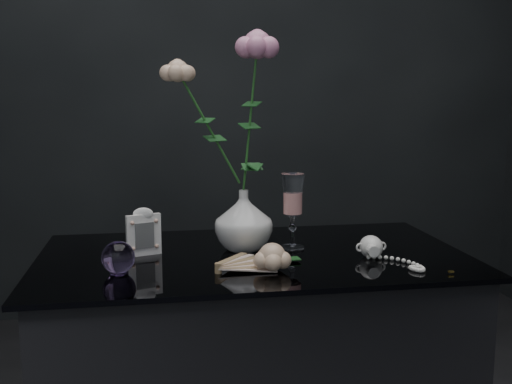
{
  "coord_description": "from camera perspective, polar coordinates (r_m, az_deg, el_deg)",
  "views": [
    {
      "loc": [
        -0.23,
        -1.37,
        1.15
      ],
      "look_at": [
        0.0,
        0.03,
        0.92
      ],
      "focal_mm": 42.0,
      "sensor_mm": 36.0,
      "label": 1
    }
  ],
  "objects": [
    {
      "name": "loose_rose",
      "position": [
        1.35,
        1.55,
        -6.2
      ],
      "size": [
        0.21,
        0.23,
        0.06
      ],
      "primitive_type": null,
      "rotation": [
        0.0,
        0.0,
        -0.42
      ],
      "color": "#D8AF8B",
      "rests_on": "table"
    },
    {
      "name": "paperweight",
      "position": [
        1.36,
        -12.99,
        -6.1
      ],
      "size": [
        0.08,
        0.08,
        0.07
      ],
      "primitive_type": null,
      "rotation": [
        0.0,
        0.0,
        0.1
      ],
      "color": "#A37DCB",
      "rests_on": "table"
    },
    {
      "name": "vase",
      "position": [
        1.52,
        -1.18,
        -2.7
      ],
      "size": [
        0.16,
        0.16,
        0.15
      ],
      "primitive_type": "imported",
      "rotation": [
        0.0,
        0.0,
        0.05
      ],
      "color": "silver",
      "rests_on": "table"
    },
    {
      "name": "paper_fan",
      "position": [
        1.34,
        -3.62,
        -7.15
      ],
      "size": [
        0.31,
        0.28,
        0.03
      ],
      "primitive_type": null,
      "rotation": [
        0.0,
        0.0,
        0.31
      ],
      "color": "beige",
      "rests_on": "table"
    },
    {
      "name": "picture_frame",
      "position": [
        1.49,
        -10.65,
        -3.73
      ],
      "size": [
        0.11,
        0.09,
        0.12
      ],
      "primitive_type": null,
      "rotation": [
        0.0,
        0.0,
        0.31
      ],
      "color": "white",
      "rests_on": "table"
    },
    {
      "name": "roses",
      "position": [
        1.47,
        -2.51,
        7.86
      ],
      "size": [
        0.28,
        0.12,
        0.45
      ],
      "color": "#DEB290",
      "rests_on": "vase"
    },
    {
      "name": "wine_glass",
      "position": [
        1.53,
        3.51,
        -1.87
      ],
      "size": [
        0.07,
        0.07,
        0.19
      ],
      "primitive_type": null,
      "rotation": [
        0.0,
        0.0,
        -0.14
      ],
      "color": "white",
      "rests_on": "table"
    },
    {
      "name": "pearl_jar",
      "position": [
        1.48,
        10.91,
        -5.05
      ],
      "size": [
        0.19,
        0.2,
        0.06
      ],
      "primitive_type": null,
      "rotation": [
        0.0,
        0.0,
        0.01
      ],
      "color": "silver",
      "rests_on": "table"
    }
  ]
}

